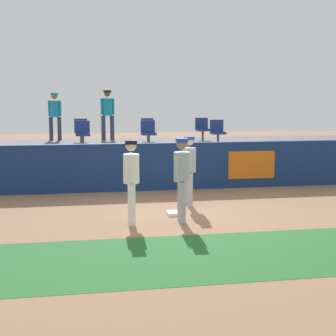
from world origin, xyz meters
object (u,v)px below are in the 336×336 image
(seat_back_center, at_px, (148,128))
(seat_front_right, at_px, (218,131))
(seat_front_left, at_px, (83,132))
(spectator_capped, at_px, (108,111))
(seat_front_center, at_px, (148,131))
(player_coach_visitor, at_px, (189,166))
(seat_back_left, at_px, (81,129))
(first_base, at_px, (176,213))
(seat_back_right, at_px, (202,128))
(player_runner_visitor, at_px, (182,174))
(player_fielder_home, at_px, (131,176))
(spectator_hooded, at_px, (55,113))

(seat_back_center, relative_size, seat_front_right, 1.00)
(seat_front_left, xyz_separation_m, spectator_capped, (0.98, 2.72, 0.60))
(spectator_capped, bearing_deg, seat_front_center, 107.22)
(player_coach_visitor, relative_size, seat_back_left, 2.15)
(first_base, xyz_separation_m, seat_front_left, (-2.08, 4.86, 1.65))
(first_base, height_order, seat_back_center, seat_back_center)
(seat_back_center, bearing_deg, first_base, -92.47)
(seat_front_center, bearing_deg, seat_back_right, 38.29)
(player_runner_visitor, distance_m, spectator_capped, 8.43)
(player_runner_visitor, xyz_separation_m, seat_back_left, (-2.12, 7.35, 0.60))
(player_fielder_home, bearing_deg, seat_back_left, -169.07)
(seat_back_left, xyz_separation_m, spectator_capped, (1.01, 0.92, 0.60))
(first_base, relative_size, seat_front_right, 0.48)
(spectator_capped, bearing_deg, player_coach_visitor, 98.46)
(seat_back_left, xyz_separation_m, spectator_hooded, (-0.93, 1.14, 0.55))
(seat_front_left, height_order, seat_back_right, same)
(player_coach_visitor, bearing_deg, seat_back_right, 167.88)
(seat_front_center, bearing_deg, seat_back_center, 82.50)
(seat_front_center, relative_size, seat_front_left, 1.00)
(player_runner_visitor, distance_m, seat_back_left, 7.67)
(first_base, relative_size, seat_back_center, 0.48)
(seat_front_left, relative_size, seat_front_right, 1.00)
(seat_back_right, bearing_deg, seat_front_center, -141.71)
(player_runner_visitor, relative_size, seat_back_center, 2.25)
(player_fielder_home, xyz_separation_m, spectator_capped, (0.02, 8.24, 1.22))
(player_coach_visitor, height_order, seat_back_right, seat_back_right)
(seat_back_right, xyz_separation_m, spectator_capped, (-3.43, 0.92, 0.60))
(seat_front_center, bearing_deg, first_base, -90.59)
(player_fielder_home, height_order, seat_back_left, seat_back_left)
(first_base, relative_size, seat_front_left, 0.48)
(first_base, distance_m, spectator_capped, 7.99)
(player_runner_visitor, relative_size, player_coach_visitor, 1.05)
(seat_back_center, relative_size, seat_back_right, 1.00)
(seat_back_center, relative_size, seat_back_left, 1.00)
(player_coach_visitor, xyz_separation_m, seat_back_left, (-2.67, 5.66, 0.65))
(player_runner_visitor, bearing_deg, seat_back_center, -175.81)
(player_runner_visitor, xyz_separation_m, seat_back_center, (0.29, 7.35, 0.60))
(player_runner_visitor, height_order, seat_front_left, seat_front_left)
(first_base, relative_size, player_coach_visitor, 0.22)
(seat_back_center, bearing_deg, player_coach_visitor, -87.27)
(spectator_capped, bearing_deg, player_fielder_home, 84.18)
(seat_back_right, height_order, spectator_hooded, spectator_hooded)
(seat_back_center, bearing_deg, seat_back_left, 180.00)
(player_coach_visitor, distance_m, seat_front_center, 3.95)
(first_base, distance_m, player_fielder_home, 1.66)
(seat_back_center, bearing_deg, player_fielder_home, -100.91)
(spectator_hooded, bearing_deg, player_coach_visitor, 128.01)
(seat_front_left, height_order, spectator_capped, spectator_capped)
(seat_front_center, height_order, seat_back_left, same)
(seat_back_right, bearing_deg, player_fielder_home, -115.27)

